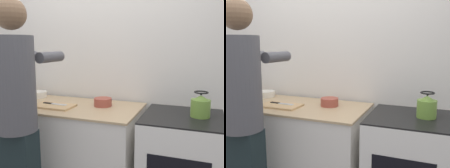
{
  "view_description": "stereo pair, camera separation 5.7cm",
  "coord_description": "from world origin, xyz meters",
  "views": [
    {
      "loc": [
        0.91,
        -1.72,
        1.5
      ],
      "look_at": [
        0.2,
        0.24,
        1.17
      ],
      "focal_mm": 40.0,
      "sensor_mm": 36.0,
      "label": 1
    },
    {
      "loc": [
        0.97,
        -1.7,
        1.5
      ],
      "look_at": [
        0.2,
        0.24,
        1.17
      ],
      "focal_mm": 40.0,
      "sensor_mm": 36.0,
      "label": 2
    }
  ],
  "objects": [
    {
      "name": "wall_back",
      "position": [
        0.0,
        0.74,
        1.3
      ],
      "size": [
        8.0,
        0.05,
        2.6
      ],
      "color": "silver",
      "rests_on": "ground_plane"
    },
    {
      "name": "counter",
      "position": [
        -0.35,
        0.34,
        0.46
      ],
      "size": [
        1.53,
        0.7,
        0.92
      ],
      "color": "silver",
      "rests_on": "ground_plane"
    },
    {
      "name": "person",
      "position": [
        -0.38,
        -0.25,
        1.01
      ],
      "size": [
        0.35,
        0.59,
        1.83
      ],
      "color": "black",
      "rests_on": "ground_plane"
    },
    {
      "name": "cutting_board",
      "position": [
        -0.38,
        0.24,
        0.93
      ],
      "size": [
        0.38,
        0.22,
        0.02
      ],
      "color": "tan",
      "rests_on": "counter"
    },
    {
      "name": "knife",
      "position": [
        -0.4,
        0.27,
        0.94
      ],
      "size": [
        0.25,
        0.05,
        0.01
      ],
      "rotation": [
        0.0,
        0.0,
        -0.05
      ],
      "color": "silver",
      "rests_on": "cutting_board"
    },
    {
      "name": "kettle",
      "position": [
        0.92,
        0.34,
        1.01
      ],
      "size": [
        0.15,
        0.15,
        0.21
      ],
      "color": "olive",
      "rests_on": "oven"
    },
    {
      "name": "bowl_prep",
      "position": [
        -0.78,
        0.55,
        0.95
      ],
      "size": [
        0.19,
        0.19,
        0.06
      ],
      "color": "silver",
      "rests_on": "counter"
    },
    {
      "name": "bowl_mixing",
      "position": [
        0.04,
        0.43,
        0.96
      ],
      "size": [
        0.17,
        0.17,
        0.08
      ],
      "color": "#9E4738",
      "rests_on": "counter"
    },
    {
      "name": "canister_jar",
      "position": [
        -0.94,
        0.43,
        1.0
      ],
      "size": [
        0.16,
        0.16,
        0.15
      ],
      "color": "#756047",
      "rests_on": "counter"
    },
    {
      "name": "book_stack",
      "position": [
        -0.8,
        0.18,
        0.97
      ],
      "size": [
        0.24,
        0.27,
        0.1
      ],
      "color": "maroon",
      "rests_on": "counter"
    }
  ]
}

